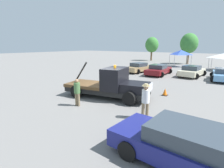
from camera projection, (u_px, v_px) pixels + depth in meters
The scene contains 14 objects.
ground_plane at pixel (106, 97), 12.75m from camera, with size 160.00×160.00×0.00m, color slate.
tow_truck at pixel (111, 85), 12.39m from camera, with size 6.42×3.21×2.51m.
foreground_car at pixel (194, 149), 5.28m from camera, with size 5.48×2.29×1.34m.
person_near_truck at pixel (146, 98), 8.82m from camera, with size 0.41×0.41×1.84m.
person_at_hood at pixel (77, 91), 10.74m from camera, with size 0.38×0.38×1.70m.
parked_car_tan at pixel (139, 68), 24.33m from camera, with size 2.92×4.88×1.34m.
parked_car_maroon at pixel (158, 70), 22.14m from camera, with size 2.65×4.96×1.34m.
parked_car_cream at pixel (192, 71), 20.91m from camera, with size 2.79×4.55×1.34m.
parked_car_skyblue at pixel (223, 75), 18.54m from camera, with size 2.88×4.97×1.34m.
canopy_tent_blue at pixel (181, 52), 30.24m from camera, with size 2.99×2.99×2.87m.
canopy_tent_white at pixel (224, 56), 25.89m from camera, with size 3.37×3.37×2.53m.
tree_left at pixel (189, 43), 34.46m from camera, with size 3.37×3.37×6.01m.
tree_center at pixel (152, 45), 42.21m from camera, with size 3.15×3.15×5.62m.
traffic_cone at pixel (165, 92), 13.14m from camera, with size 0.40×0.40×0.55m.
Camera 1 is at (7.55, -9.64, 3.72)m, focal length 28.00 mm.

